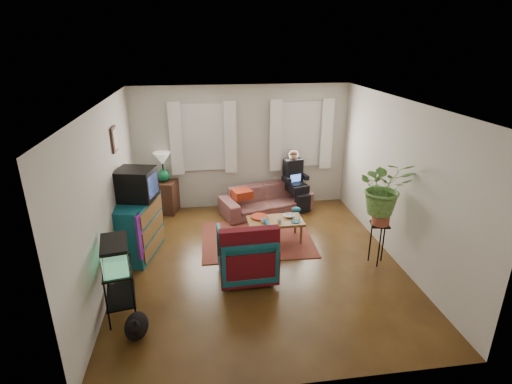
{
  "coord_description": "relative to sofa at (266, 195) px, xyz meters",
  "views": [
    {
      "loc": [
        -0.86,
        -5.64,
        3.45
      ],
      "look_at": [
        0.0,
        0.4,
        1.1
      ],
      "focal_mm": 28.0,
      "sensor_mm": 36.0,
      "label": 1
    }
  ],
  "objects": [
    {
      "name": "floor",
      "position": [
        -0.45,
        -2.05,
        -0.37
      ],
      "size": [
        4.5,
        5.0,
        0.01
      ],
      "primitive_type": "cube",
      "color": "#4F2B14",
      "rests_on": "ground"
    },
    {
      "name": "ceiling",
      "position": [
        -0.45,
        -2.05,
        2.23
      ],
      "size": [
        4.5,
        5.0,
        0.01
      ],
      "primitive_type": "cube",
      "color": "white",
      "rests_on": "wall_back"
    },
    {
      "name": "wall_back",
      "position": [
        -0.45,
        0.45,
        0.93
      ],
      "size": [
        4.5,
        0.01,
        2.6
      ],
      "primitive_type": "cube",
      "color": "silver",
      "rests_on": "floor"
    },
    {
      "name": "wall_front",
      "position": [
        -0.45,
        -4.55,
        0.93
      ],
      "size": [
        4.5,
        0.01,
        2.6
      ],
      "primitive_type": "cube",
      "color": "silver",
      "rests_on": "floor"
    },
    {
      "name": "wall_left",
      "position": [
        -2.7,
        -2.05,
        0.93
      ],
      "size": [
        0.01,
        5.0,
        2.6
      ],
      "primitive_type": "cube",
      "color": "silver",
      "rests_on": "floor"
    },
    {
      "name": "wall_right",
      "position": [
        1.8,
        -2.05,
        0.93
      ],
      "size": [
        0.01,
        5.0,
        2.6
      ],
      "primitive_type": "cube",
      "color": "silver",
      "rests_on": "floor"
    },
    {
      "name": "window_left",
      "position": [
        -1.25,
        0.43,
        1.18
      ],
      "size": [
        1.08,
        0.04,
        1.38
      ],
      "primitive_type": "cube",
      "color": "white",
      "rests_on": "wall_back"
    },
    {
      "name": "window_right",
      "position": [
        0.8,
        0.43,
        1.18
      ],
      "size": [
        1.08,
        0.04,
        1.38
      ],
      "primitive_type": "cube",
      "color": "white",
      "rests_on": "wall_back"
    },
    {
      "name": "curtains_left",
      "position": [
        -1.25,
        0.35,
        1.18
      ],
      "size": [
        1.36,
        0.06,
        1.5
      ],
      "primitive_type": "cube",
      "color": "white",
      "rests_on": "wall_back"
    },
    {
      "name": "curtains_right",
      "position": [
        0.8,
        0.35,
        1.18
      ],
      "size": [
        1.36,
        0.06,
        1.5
      ],
      "primitive_type": "cube",
      "color": "white",
      "rests_on": "wall_back"
    },
    {
      "name": "picture_frame",
      "position": [
        -2.67,
        -1.2,
        1.58
      ],
      "size": [
        0.04,
        0.32,
        0.4
      ],
      "primitive_type": "cube",
      "color": "#3D2616",
      "rests_on": "wall_left"
    },
    {
      "name": "area_rug",
      "position": [
        -0.37,
        -1.23,
        -0.37
      ],
      "size": [
        2.04,
        1.65,
        0.01
      ],
      "primitive_type": "cube",
      "rotation": [
        0.0,
        0.0,
        -0.03
      ],
      "color": "maroon",
      "rests_on": "floor"
    },
    {
      "name": "sofa",
      "position": [
        0.0,
        0.0,
        0.0
      ],
      "size": [
        2.05,
        1.28,
        0.75
      ],
      "primitive_type": "imported",
      "rotation": [
        0.0,
        0.0,
        0.3
      ],
      "color": "brown",
      "rests_on": "floor"
    },
    {
      "name": "seated_person",
      "position": [
        0.66,
        0.2,
        0.2
      ],
      "size": [
        0.63,
        0.7,
        1.14
      ],
      "primitive_type": null,
      "rotation": [
        0.0,
        0.0,
        0.3
      ],
      "color": "black",
      "rests_on": "sofa"
    },
    {
      "name": "side_table",
      "position": [
        -2.1,
        0.3,
        -0.03
      ],
      "size": [
        0.58,
        0.58,
        0.69
      ],
      "primitive_type": "cube",
      "rotation": [
        0.0,
        0.0,
        -0.27
      ],
      "color": "#392615",
      "rests_on": "floor"
    },
    {
      "name": "table_lamp",
      "position": [
        -2.1,
        0.3,
        0.61
      ],
      "size": [
        0.43,
        0.43,
        0.63
      ],
      "primitive_type": null,
      "rotation": [
        0.0,
        0.0,
        -0.27
      ],
      "color": "white",
      "rests_on": "side_table"
    },
    {
      "name": "dresser",
      "position": [
        -2.44,
        -1.44,
        0.11
      ],
      "size": [
        0.78,
        1.17,
        0.97
      ],
      "primitive_type": "cube",
      "rotation": [
        0.0,
        0.0,
        -0.24
      ],
      "color": "#115167",
      "rests_on": "floor"
    },
    {
      "name": "crt_tv",
      "position": [
        -2.39,
        -1.34,
        0.85
      ],
      "size": [
        0.7,
        0.66,
        0.52
      ],
      "primitive_type": "cube",
      "rotation": [
        0.0,
        0.0,
        -0.24
      ],
      "color": "black",
      "rests_on": "dresser"
    },
    {
      "name": "aquarium_stand",
      "position": [
        -2.45,
        -3.08,
        -0.01
      ],
      "size": [
        0.47,
        0.7,
        0.72
      ],
      "primitive_type": "cube",
      "rotation": [
        0.0,
        0.0,
        0.18
      ],
      "color": "black",
      "rests_on": "floor"
    },
    {
      "name": "aquarium",
      "position": [
        -2.45,
        -3.08,
        0.53
      ],
      "size": [
        0.42,
        0.63,
        0.38
      ],
      "primitive_type": "cube",
      "rotation": [
        0.0,
        0.0,
        0.18
      ],
      "color": "#7FD899",
      "rests_on": "aquarium_stand"
    },
    {
      "name": "black_cat",
      "position": [
        -2.2,
        -3.55,
        -0.19
      ],
      "size": [
        0.3,
        0.45,
        0.37
      ],
      "primitive_type": "ellipsoid",
      "rotation": [
        0.0,
        0.0,
        -0.02
      ],
      "color": "black",
      "rests_on": "floor"
    },
    {
      "name": "armchair",
      "position": [
        -0.7,
        -2.39,
        0.05
      ],
      "size": [
        0.86,
        0.81,
        0.85
      ],
      "primitive_type": "imported",
      "rotation": [
        0.0,
        0.0,
        3.18
      ],
      "color": "#105960",
      "rests_on": "floor"
    },
    {
      "name": "serape_throw",
      "position": [
        -0.69,
        -2.72,
        0.23
      ],
      "size": [
        0.86,
        0.23,
        0.7
      ],
      "primitive_type": "cube",
      "rotation": [
        0.0,
        0.0,
        0.04
      ],
      "color": "#9E0A0A",
      "rests_on": "armchair"
    },
    {
      "name": "coffee_table",
      "position": [
        -0.05,
        -1.31,
        -0.17
      ],
      "size": [
        0.99,
        0.55,
        0.41
      ],
      "primitive_type": "cube",
      "rotation": [
        0.0,
        0.0,
        0.01
      ],
      "color": "brown",
      "rests_on": "floor"
    },
    {
      "name": "cup_a",
      "position": [
        -0.28,
        -1.4,
        0.08
      ],
      "size": [
        0.11,
        0.11,
        0.09
      ],
      "primitive_type": "imported",
      "rotation": [
        0.0,
        0.0,
        0.01
      ],
      "color": "white",
      "rests_on": "coffee_table"
    },
    {
      "name": "cup_b",
      "position": [
        -0.01,
        -1.47,
        0.08
      ],
      "size": [
        0.09,
        0.09,
        0.08
      ],
      "primitive_type": "imported",
      "rotation": [
        0.0,
        0.0,
        0.01
      ],
      "color": "beige",
      "rests_on": "coffee_table"
    },
    {
      "name": "bowl",
      "position": [
        0.22,
        -1.21,
        0.06
      ],
      "size": [
        0.2,
        0.2,
        0.05
      ],
      "primitive_type": "imported",
      "rotation": [
        0.0,
        0.0,
        0.01
      ],
      "color": "white",
      "rests_on": "coffee_table"
    },
    {
      "name": "snack_tray",
      "position": [
        -0.32,
        -1.18,
        0.05
      ],
      "size": [
        0.31,
        0.31,
        0.04
      ],
      "primitive_type": "cylinder",
      "rotation": [
        0.0,
        0.0,
        0.01
      ],
      "color": "#B21414",
      "rests_on": "coffee_table"
    },
    {
      "name": "birdcage",
      "position": [
        0.29,
        -1.44,
        0.18
      ],
      "size": [
        0.16,
        0.16,
        0.29
      ],
      "primitive_type": null,
      "rotation": [
        0.0,
        0.0,
        0.01
      ],
      "color": "#115B6B",
      "rests_on": "coffee_table"
    },
    {
      "name": "plant_stand",
      "position": [
        1.44,
        -2.31,
        -0.02
      ],
      "size": [
        0.35,
        0.35,
        0.7
      ],
      "primitive_type": "cube",
      "rotation": [
        0.0,
        0.0,
        -0.2
      ],
      "color": "black",
      "rests_on": "floor"
    },
    {
      "name": "potted_plant",
      "position": [
        1.44,
        -2.31,
        0.82
      ],
      "size": [
        0.93,
        0.84,
        0.89
      ],
      "primitive_type": "imported",
      "rotation": [
        0.0,
        0.0,
        -0.2
      ],
      "color": "#599947",
      "rests_on": "plant_stand"
    }
  ]
}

